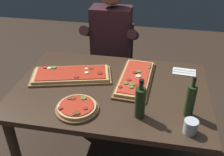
{
  "coord_description": "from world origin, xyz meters",
  "views": [
    {
      "loc": [
        0.3,
        -1.53,
        1.81
      ],
      "look_at": [
        0.0,
        0.05,
        0.79
      ],
      "focal_mm": 41.48,
      "sensor_mm": 36.0,
      "label": 1
    }
  ],
  "objects": [
    {
      "name": "oil_bottle_amber",
      "position": [
        0.53,
        -0.21,
        0.85
      ],
      "size": [
        0.06,
        0.06,
        0.28
      ],
      "color": "#233819",
      "rests_on": "dining_table"
    },
    {
      "name": "pizza_rectangular_front",
      "position": [
        -0.33,
        0.08,
        0.76
      ],
      "size": [
        0.66,
        0.4,
        0.05
      ],
      "color": "olive",
      "rests_on": "dining_table"
    },
    {
      "name": "diner_chair",
      "position": [
        -0.15,
        0.86,
        0.49
      ],
      "size": [
        0.44,
        0.44,
        0.87
      ],
      "color": "#3D2B1E",
      "rests_on": "ground_plane"
    },
    {
      "name": "dining_table",
      "position": [
        0.0,
        0.0,
        0.64
      ],
      "size": [
        1.4,
        0.96,
        0.74
      ],
      "color": "#3D2B1E",
      "rests_on": "ground_plane"
    },
    {
      "name": "wine_bottle_dark",
      "position": [
        0.24,
        -0.28,
        0.85
      ],
      "size": [
        0.07,
        0.07,
        0.27
      ],
      "color": "#233819",
      "rests_on": "dining_table"
    },
    {
      "name": "tumbler_near_camera",
      "position": [
        0.54,
        -0.37,
        0.78
      ],
      "size": [
        0.08,
        0.08,
        0.09
      ],
      "color": "silver",
      "rests_on": "dining_table"
    },
    {
      "name": "napkin_cutlery_set",
      "position": [
        0.54,
        0.32,
        0.74
      ],
      "size": [
        0.19,
        0.12,
        0.01
      ],
      "color": "white",
      "rests_on": "dining_table"
    },
    {
      "name": "seated_diner",
      "position": [
        -0.15,
        0.74,
        0.74
      ],
      "size": [
        0.53,
        0.41,
        1.33
      ],
      "color": "#23232D",
      "rests_on": "ground_plane"
    },
    {
      "name": "pizza_rectangular_left",
      "position": [
        0.17,
        0.12,
        0.76
      ],
      "size": [
        0.28,
        0.57,
        0.05
      ],
      "color": "brown",
      "rests_on": "dining_table"
    },
    {
      "name": "pizza_round_far",
      "position": [
        -0.16,
        -0.3,
        0.76
      ],
      "size": [
        0.28,
        0.28,
        0.05
      ],
      "color": "brown",
      "rests_on": "dining_table"
    }
  ]
}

